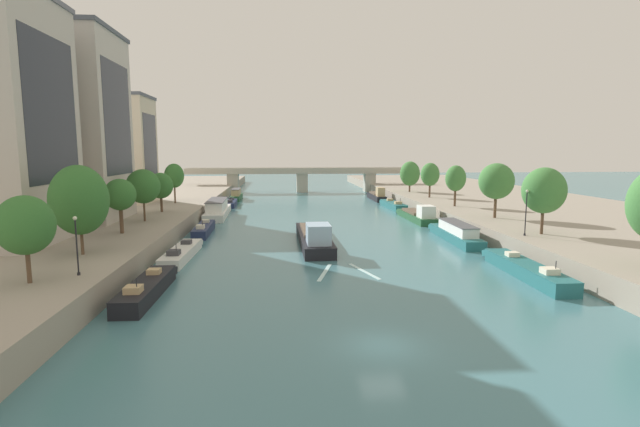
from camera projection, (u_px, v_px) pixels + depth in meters
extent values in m
plane|color=#42757F|center=(382.00, 346.00, 26.52)|extent=(400.00, 400.00, 0.00)
cube|color=gray|center=(97.00, 210.00, 77.71)|extent=(36.00, 170.00, 2.10)
cube|color=gray|center=(515.00, 206.00, 83.67)|extent=(36.00, 170.00, 2.10)
cube|color=black|center=(314.00, 239.00, 55.01)|extent=(3.52, 17.20, 1.19)
cube|color=black|center=(308.00, 226.00, 63.79)|extent=(3.09, 1.30, 0.96)
cube|color=black|center=(314.00, 234.00, 54.93)|extent=(3.59, 17.20, 0.06)
cube|color=#9EBCD6|center=(318.00, 234.00, 49.04)|extent=(2.48, 3.47, 2.05)
cube|color=black|center=(317.00, 228.00, 50.70)|extent=(1.94, 0.06, 0.57)
cube|color=brown|center=(312.00, 230.00, 56.59)|extent=(2.67, 8.96, 0.36)
cylinder|color=#232328|center=(322.00, 237.00, 49.83)|extent=(0.07, 0.07, 1.10)
cube|color=silver|center=(364.00, 271.00, 42.72)|extent=(2.10, 5.84, 0.03)
cube|color=silver|center=(325.00, 272.00, 42.36)|extent=(1.90, 5.89, 0.03)
cube|color=black|center=(146.00, 290.00, 35.18)|extent=(2.17, 10.06, 1.15)
cube|color=black|center=(165.00, 270.00, 40.46)|extent=(1.92, 1.27, 0.94)
cube|color=black|center=(146.00, 282.00, 35.10)|extent=(2.21, 10.06, 0.06)
cube|color=tan|center=(154.00, 271.00, 37.25)|extent=(1.02, 0.92, 0.40)
cube|color=tan|center=(133.00, 289.00, 32.29)|extent=(1.12, 1.12, 0.48)
cylinder|color=#232328|center=(137.00, 286.00, 32.07)|extent=(0.07, 0.07, 1.10)
cube|color=silver|center=(181.00, 254.00, 47.82)|extent=(2.37, 10.80, 0.97)
cube|color=silver|center=(193.00, 242.00, 53.47)|extent=(2.00, 1.27, 0.85)
cube|color=silver|center=(181.00, 249.00, 47.75)|extent=(2.41, 10.80, 0.06)
cube|color=#38383D|center=(186.00, 242.00, 50.06)|extent=(1.06, 0.93, 0.40)
cube|color=#38383D|center=(174.00, 253.00, 44.74)|extent=(1.17, 1.13, 0.48)
cylinder|color=#232328|center=(176.00, 250.00, 44.50)|extent=(0.07, 0.07, 1.10)
cube|color=#1E284C|center=(204.00, 230.00, 61.82)|extent=(2.07, 10.01, 1.10)
cube|color=#1E284C|center=(209.00, 223.00, 67.06)|extent=(1.75, 1.28, 0.92)
cube|color=#1E284C|center=(204.00, 225.00, 61.74)|extent=(2.10, 10.01, 0.06)
cube|color=beige|center=(206.00, 221.00, 63.87)|extent=(0.93, 0.92, 0.40)
cube|color=beige|center=(200.00, 227.00, 58.96)|extent=(1.03, 1.12, 0.48)
cylinder|color=#232328|center=(202.00, 225.00, 58.75)|extent=(0.07, 0.07, 1.10)
cube|color=silver|center=(218.00, 213.00, 78.25)|extent=(3.62, 15.72, 1.12)
cube|color=silver|center=(222.00, 206.00, 86.28)|extent=(3.06, 1.32, 0.93)
cube|color=silver|center=(218.00, 209.00, 78.17)|extent=(3.69, 15.73, 0.06)
cube|color=white|center=(217.00, 205.00, 77.29)|extent=(2.89, 10.08, 1.58)
cube|color=#4C4C51|center=(217.00, 200.00, 77.18)|extent=(3.09, 10.39, 0.08)
cylinder|color=#232328|center=(217.00, 209.00, 73.52)|extent=(0.07, 0.07, 1.10)
cube|color=#1E284C|center=(231.00, 204.00, 92.68)|extent=(2.19, 9.20, 0.95)
cube|color=#1E284C|center=(233.00, 200.00, 97.53)|extent=(1.91, 1.25, 0.83)
cube|color=#1E284C|center=(231.00, 201.00, 92.61)|extent=(2.23, 9.20, 0.06)
cube|color=#38383D|center=(231.00, 199.00, 94.57)|extent=(1.01, 0.92, 0.40)
cube|color=#38383D|center=(229.00, 201.00, 90.05)|extent=(1.11, 1.12, 0.48)
cylinder|color=#232328|center=(231.00, 200.00, 89.86)|extent=(0.07, 0.07, 1.10)
cube|color=#235633|center=(237.00, 197.00, 104.26)|extent=(2.01, 9.25, 1.03)
cube|color=#235633|center=(239.00, 195.00, 109.15)|extent=(1.88, 1.23, 0.88)
cube|color=#235633|center=(236.00, 195.00, 104.18)|extent=(2.05, 9.25, 0.06)
cube|color=tan|center=(236.00, 192.00, 103.63)|extent=(1.64, 5.92, 1.35)
cube|color=#4C4C51|center=(236.00, 189.00, 103.54)|extent=(1.76, 6.10, 0.08)
cylinder|color=#232328|center=(237.00, 194.00, 101.39)|extent=(0.07, 0.07, 1.10)
cube|color=#23666B|center=(527.00, 270.00, 40.79)|extent=(2.34, 12.54, 1.16)
cube|color=#23666B|center=(494.00, 253.00, 47.30)|extent=(2.06, 1.27, 0.94)
cube|color=#23666B|center=(527.00, 264.00, 40.71)|extent=(2.38, 12.54, 0.06)
cube|color=beige|center=(512.00, 254.00, 43.40)|extent=(1.09, 0.92, 0.40)
cube|color=beige|center=(550.00, 271.00, 37.21)|extent=(1.20, 1.12, 0.48)
cylinder|color=#232328|center=(556.00, 268.00, 36.94)|extent=(0.07, 0.07, 1.10)
cube|color=#23666B|center=(455.00, 236.00, 57.25)|extent=(2.68, 13.43, 1.04)
cube|color=#23666B|center=(438.00, 226.00, 64.20)|extent=(2.28, 1.28, 0.89)
cube|color=#23666B|center=(455.00, 232.00, 57.18)|extent=(2.73, 13.43, 0.06)
cube|color=white|center=(458.00, 228.00, 56.44)|extent=(2.14, 8.61, 1.12)
cube|color=#4C4C51|center=(458.00, 223.00, 56.36)|extent=(2.29, 8.87, 0.08)
cylinder|color=#232328|center=(471.00, 233.00, 53.15)|extent=(0.07, 0.07, 1.10)
cube|color=#235633|center=(417.00, 217.00, 74.08)|extent=(2.99, 13.28, 0.94)
cube|color=#235633|center=(404.00, 211.00, 80.94)|extent=(2.68, 1.24, 0.83)
cube|color=#235633|center=(417.00, 214.00, 74.01)|extent=(3.05, 13.28, 0.06)
cube|color=white|center=(426.00, 212.00, 69.44)|extent=(2.14, 2.68, 1.82)
cube|color=black|center=(423.00, 209.00, 70.72)|extent=(1.68, 0.05, 0.51)
cube|color=brown|center=(414.00, 211.00, 75.29)|extent=(2.28, 6.92, 0.36)
cylinder|color=#232328|center=(428.00, 214.00, 70.06)|extent=(0.07, 0.07, 1.10)
cube|color=#23666B|center=(393.00, 205.00, 89.01)|extent=(2.60, 11.50, 1.11)
cube|color=#23666B|center=(385.00, 201.00, 94.96)|extent=(2.15, 1.30, 0.92)
cube|color=#23666B|center=(393.00, 202.00, 88.93)|extent=(2.65, 11.50, 0.06)
cube|color=tan|center=(390.00, 200.00, 91.37)|extent=(1.14, 0.94, 0.40)
cube|color=tan|center=(398.00, 203.00, 85.74)|extent=(1.26, 1.14, 0.48)
cylinder|color=#232328|center=(400.00, 201.00, 85.51)|extent=(0.07, 0.07, 1.10)
cube|color=black|center=(376.00, 197.00, 104.06)|extent=(2.12, 11.76, 1.13)
cube|color=black|center=(371.00, 194.00, 110.19)|extent=(1.98, 1.24, 0.93)
cube|color=black|center=(377.00, 195.00, 103.98)|extent=(2.16, 11.76, 0.06)
cube|color=tan|center=(380.00, 192.00, 99.90)|extent=(1.57, 2.36, 1.87)
cube|color=black|center=(379.00, 190.00, 101.03)|extent=(1.25, 0.03, 0.52)
cube|color=brown|center=(375.00, 193.00, 105.11)|extent=(1.64, 6.12, 0.36)
cylinder|color=#232328|center=(381.00, 193.00, 100.44)|extent=(0.07, 0.07, 1.10)
cylinder|color=brown|center=(28.00, 262.00, 31.37)|extent=(0.30, 0.30, 2.84)
ellipsoid|color=#336B2D|center=(25.00, 225.00, 31.03)|extent=(3.68, 3.68, 3.96)
cylinder|color=brown|center=(82.00, 237.00, 39.94)|extent=(0.26, 0.26, 3.06)
ellipsoid|color=#336B2D|center=(79.00, 200.00, 39.52)|extent=(4.73, 4.73, 5.89)
cylinder|color=brown|center=(121.00, 218.00, 50.21)|extent=(0.40, 0.40, 3.24)
ellipsoid|color=#336B2D|center=(120.00, 195.00, 49.87)|extent=(3.29, 3.29, 3.35)
cylinder|color=brown|center=(144.00, 208.00, 58.76)|extent=(0.26, 0.26, 3.20)
ellipsoid|color=#336B2D|center=(143.00, 186.00, 58.38)|extent=(4.13, 4.13, 4.27)
cylinder|color=brown|center=(161.00, 202.00, 67.66)|extent=(0.37, 0.37, 2.77)
ellipsoid|color=#336B2D|center=(161.00, 186.00, 67.34)|extent=(3.48, 3.48, 3.70)
cylinder|color=brown|center=(175.00, 193.00, 78.87)|extent=(0.27, 0.27, 3.49)
ellipsoid|color=#336B2D|center=(174.00, 176.00, 78.49)|extent=(3.24, 3.24, 4.04)
cylinder|color=brown|center=(542.00, 219.00, 49.70)|extent=(0.32, 0.32, 3.32)
ellipsoid|color=#427F3D|center=(544.00, 190.00, 49.30)|extent=(4.46, 4.46, 4.83)
cylinder|color=brown|center=(495.00, 204.00, 61.57)|extent=(0.37, 0.37, 3.54)
ellipsoid|color=#427F3D|center=(496.00, 181.00, 61.16)|extent=(4.49, 4.49, 4.68)
cylinder|color=brown|center=(455.00, 196.00, 74.54)|extent=(0.36, 0.36, 3.31)
ellipsoid|color=#427F3D|center=(456.00, 178.00, 74.17)|extent=(3.21, 3.21, 4.08)
cylinder|color=brown|center=(430.00, 189.00, 88.38)|extent=(0.35, 0.35, 3.14)
ellipsoid|color=#427F3D|center=(430.00, 174.00, 88.01)|extent=(3.48, 3.48, 4.32)
cylinder|color=brown|center=(410.00, 186.00, 100.38)|extent=(0.36, 0.36, 2.45)
ellipsoid|color=#427F3D|center=(410.00, 174.00, 100.02)|extent=(4.20, 4.20, 5.19)
cylinder|color=black|center=(77.00, 248.00, 33.22)|extent=(0.11, 0.11, 3.97)
sphere|color=#EAE5C6|center=(75.00, 218.00, 32.94)|extent=(0.28, 0.28, 0.28)
cylinder|color=black|center=(79.00, 274.00, 33.48)|extent=(0.22, 0.22, 0.20)
cylinder|color=black|center=(526.00, 214.00, 48.72)|extent=(0.11, 0.11, 4.52)
sphere|color=#EAE5C6|center=(527.00, 191.00, 48.40)|extent=(0.28, 0.28, 0.28)
cylinder|color=black|center=(525.00, 235.00, 49.01)|extent=(0.22, 0.22, 0.20)
cube|color=#232833|center=(52.00, 110.00, 44.15)|extent=(0.04, 10.06, 13.71)
cube|color=#BCB2A8|center=(65.00, 128.00, 58.59)|extent=(13.00, 11.88, 23.06)
cube|color=#4C515B|center=(57.00, 30.00, 57.01)|extent=(13.39, 12.24, 0.50)
cube|color=#232833|center=(118.00, 119.00, 58.97)|extent=(0.04, 9.51, 13.83)
cube|color=beige|center=(119.00, 151.00, 78.45)|extent=(10.19, 9.56, 17.39)
cube|color=#4C515B|center=(116.00, 96.00, 77.25)|extent=(10.49, 9.85, 0.50)
cube|color=#232833|center=(150.00, 146.00, 78.76)|extent=(0.04, 7.65, 10.43)
cube|color=#ADA899|center=(302.00, 172.00, 123.18)|extent=(59.85, 4.40, 0.60)
cube|color=#ADA899|center=(302.00, 170.00, 121.11)|extent=(59.85, 0.30, 0.90)
cube|color=#ADA899|center=(302.00, 169.00, 125.06)|extent=(59.85, 0.30, 0.90)
cube|color=#ADA899|center=(233.00, 183.00, 122.06)|extent=(2.80, 3.60, 4.84)
cube|color=#ADA899|center=(302.00, 183.00, 123.55)|extent=(2.80, 3.60, 4.84)
cube|color=#ADA899|center=(369.00, 182.00, 125.03)|extent=(2.80, 3.60, 4.84)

